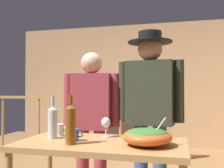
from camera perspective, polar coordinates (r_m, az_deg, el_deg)
The scene contains 14 objects.
back_wall at distance 5.61m, azimuth 6.79°, elevation -0.09°, with size 5.64×0.10×2.58m, color tan.
framed_picture at distance 5.58m, azimuth 5.35°, elevation 2.27°, with size 0.65×0.03×0.46m, color gray.
stair_railing at distance 4.55m, azimuth -1.12°, elevation -7.19°, with size 3.21×0.10×1.11m.
tv_console at distance 5.41m, azimuth 1.90°, elevation -11.03°, with size 0.90×0.40×0.52m, color #38281E.
flat_screen_tv at distance 5.32m, azimuth 1.82°, elevation -5.66°, with size 0.54×0.12×0.43m.
serving_table at distance 1.99m, azimuth -2.32°, elevation -15.21°, with size 1.24×0.66×0.79m.
salad_bowl at distance 1.85m, azimuth 7.71°, elevation -11.23°, with size 0.35×0.35×0.20m.
wine_glass at distance 2.13m, azimuth -1.36°, elevation -8.63°, with size 0.08×0.08×0.16m.
wine_bottle_amber at distance 1.88m, azimuth -9.02°, elevation -8.52°, with size 0.08×0.08×0.35m.
wine_bottle_clear at distance 2.13m, azimuth -12.91°, elevation -7.95°, with size 0.08×0.08×0.33m.
mug_blue at distance 2.01m, azimuth -8.41°, elevation -10.99°, with size 0.11×0.08×0.09m.
mug_white at distance 2.25m, azimuth -11.44°, elevation -9.83°, with size 0.11×0.07×0.10m.
person_standing_left at distance 2.63m, azimuth -4.54°, elevation -7.06°, with size 0.57×0.26×1.56m.
person_standing_right at distance 2.49m, azimuth 8.37°, elevation -4.22°, with size 0.63×0.42×1.73m.
Camera 1 is at (0.74, -2.78, 1.18)m, focal length 41.62 mm.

